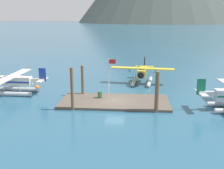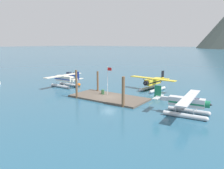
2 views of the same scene
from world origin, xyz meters
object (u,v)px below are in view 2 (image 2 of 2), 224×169
(flagpole, at_px, (108,77))
(seaplane_cream_port_fwd, at_px, (64,80))
(mooring_buoy, at_px, (79,85))
(seaplane_silver_stbd_aft, at_px, (187,104))
(fuel_drum, at_px, (103,92))
(seaplane_yellow_bow_right, at_px, (153,83))
(boat_navy_open_west, at_px, (69,75))

(flagpole, bearing_deg, seaplane_cream_port_fwd, 171.17)
(mooring_buoy, distance_m, seaplane_silver_stbd_aft, 27.74)
(mooring_buoy, bearing_deg, fuel_drum, -22.98)
(seaplane_yellow_bow_right, bearing_deg, seaplane_cream_port_fwd, -157.05)
(seaplane_cream_port_fwd, bearing_deg, fuel_drum, -9.35)
(mooring_buoy, xyz_separation_m, seaplane_yellow_bow_right, (16.10, 5.56, 1.20))
(fuel_drum, height_order, seaplane_cream_port_fwd, seaplane_cream_port_fwd)
(fuel_drum, bearing_deg, boat_navy_open_west, 149.20)
(seaplane_silver_stbd_aft, bearing_deg, seaplane_yellow_bow_right, 130.50)
(seaplane_yellow_bow_right, relative_size, boat_navy_open_west, 2.17)
(flagpole, height_order, seaplane_silver_stbd_aft, flagpole)
(seaplane_cream_port_fwd, height_order, seaplane_silver_stbd_aft, same)
(mooring_buoy, bearing_deg, seaplane_yellow_bow_right, 19.03)
(seaplane_yellow_bow_right, xyz_separation_m, boat_navy_open_west, (-28.60, 3.65, -1.09))
(mooring_buoy, relative_size, boat_navy_open_west, 0.16)
(mooring_buoy, relative_size, seaplane_cream_port_fwd, 0.07)
(mooring_buoy, bearing_deg, boat_navy_open_west, 143.61)
(seaplane_cream_port_fwd, bearing_deg, flagpole, -8.83)
(fuel_drum, height_order, mooring_buoy, fuel_drum)
(seaplane_yellow_bow_right, height_order, boat_navy_open_west, seaplane_yellow_bow_right)
(seaplane_yellow_bow_right, bearing_deg, fuel_drum, -120.61)
(seaplane_yellow_bow_right, bearing_deg, flagpole, -114.33)
(boat_navy_open_west, bearing_deg, seaplane_yellow_bow_right, -7.28)
(fuel_drum, height_order, boat_navy_open_west, boat_navy_open_west)
(fuel_drum, bearing_deg, seaplane_yellow_bow_right, 59.39)
(seaplane_cream_port_fwd, distance_m, seaplane_silver_stbd_aft, 29.58)
(fuel_drum, bearing_deg, mooring_buoy, 157.02)
(fuel_drum, height_order, seaplane_yellow_bow_right, seaplane_yellow_bow_right)
(flagpole, height_order, seaplane_cream_port_fwd, flagpole)
(fuel_drum, xyz_separation_m, seaplane_yellow_bow_right, (5.86, 9.90, 0.84))
(flagpole, xyz_separation_m, seaplane_cream_port_fwd, (-13.96, 2.17, -2.13))
(seaplane_yellow_bow_right, height_order, seaplane_silver_stbd_aft, same)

